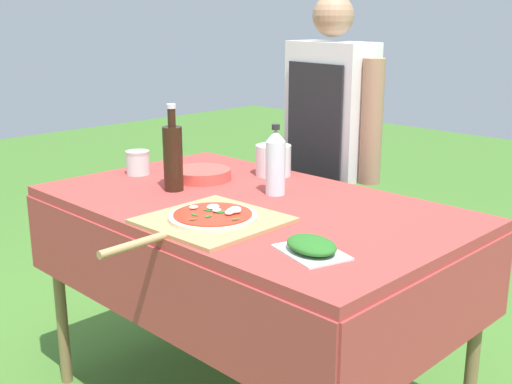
# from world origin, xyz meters

# --- Properties ---
(prep_table) EXTENTS (1.47, 0.89, 0.81)m
(prep_table) POSITION_xyz_m (0.00, 0.00, 0.73)
(prep_table) COLOR #A83D38
(prep_table) RESTS_ON ground
(person_cook) EXTENTS (0.56, 0.23, 1.51)m
(person_cook) POSITION_xyz_m (-0.22, 0.70, 0.89)
(person_cook) COLOR #333D56
(person_cook) RESTS_ON ground
(pizza_on_peel) EXTENTS (0.39, 0.60, 0.05)m
(pizza_on_peel) POSITION_xyz_m (0.09, -0.25, 0.83)
(pizza_on_peel) COLOR tan
(pizza_on_peel) RESTS_ON prep_table
(oil_bottle) EXTENTS (0.07, 0.07, 0.31)m
(oil_bottle) POSITION_xyz_m (-0.30, -0.09, 0.94)
(oil_bottle) COLOR black
(oil_bottle) RESTS_ON prep_table
(water_bottle) EXTENTS (0.07, 0.07, 0.25)m
(water_bottle) POSITION_xyz_m (0.00, 0.13, 0.93)
(water_bottle) COLOR silver
(water_bottle) RESTS_ON prep_table
(herb_container) EXTENTS (0.22, 0.19, 0.04)m
(herb_container) POSITION_xyz_m (0.47, -0.23, 0.83)
(herb_container) COLOR silver
(herb_container) RESTS_ON prep_table
(mixing_tub) EXTENTS (0.14, 0.14, 0.12)m
(mixing_tub) POSITION_xyz_m (-0.20, 0.33, 0.88)
(mixing_tub) COLOR silver
(mixing_tub) RESTS_ON prep_table
(plate_stack) EXTENTS (0.23, 0.23, 0.04)m
(plate_stack) POSITION_xyz_m (-0.35, 0.09, 0.83)
(plate_stack) COLOR #DB4C42
(plate_stack) RESTS_ON prep_table
(sauce_jar) EXTENTS (0.09, 0.09, 0.09)m
(sauce_jar) POSITION_xyz_m (-0.59, -0.04, 0.86)
(sauce_jar) COLOR silver
(sauce_jar) RESTS_ON prep_table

